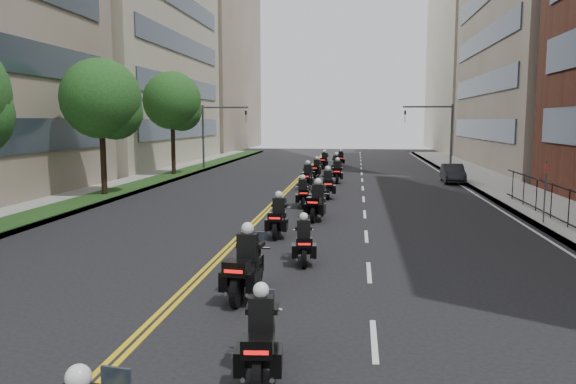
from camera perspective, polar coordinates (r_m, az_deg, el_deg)
name	(u,v)px	position (r m, az deg, el deg)	size (l,w,h in m)	color
sidewalk_right	(532,201)	(32.27, 23.51, -0.81)	(4.00, 90.00, 0.15)	gray
sidewalk_left	(99,193)	(34.30, -18.61, -0.14)	(4.00, 90.00, 0.15)	gray
grass_strip	(112,192)	(33.95, -17.40, -0.01)	(2.00, 90.00, 0.04)	#173814
building_right_far	(492,58)	(86.15, 20.03, 12.66)	(15.00, 28.00, 26.00)	#A9A288
building_left_far	(192,62)	(87.69, -9.68, 12.89)	(16.00, 28.00, 26.00)	#7D6F5B
street_trees	(51,102)	(27.95, -22.96, 8.46)	(4.40, 38.40, 7.98)	black
traffic_signal_right	(440,128)	(48.12, 15.16, 6.34)	(4.09, 0.20, 5.60)	#3F3F44
traffic_signal_left	(214,127)	(49.23, -7.55, 6.54)	(4.09, 0.20, 5.60)	#3F3F44
motorcycle_1	(261,340)	(9.70, -2.79, -14.83)	(0.59, 2.16, 1.60)	black
motorcycle_2	(246,268)	(13.75, -4.27, -7.73)	(0.67, 2.48, 1.83)	black
motorcycle_3	(304,243)	(17.00, 1.60, -5.22)	(0.60, 2.06, 1.52)	black
motorcycle_4	(278,219)	(20.82, -0.99, -2.72)	(0.52, 2.28, 1.68)	black
motorcycle_5	(317,204)	(24.27, 2.99, -1.18)	(0.73, 2.45, 1.81)	black
motorcycle_6	(303,194)	(27.87, 1.51, -0.23)	(0.67, 2.17, 1.61)	black
motorcycle_7	(328,185)	(31.14, 4.06, 0.67)	(0.63, 2.41, 1.78)	black
motorcycle_8	(307,178)	(35.14, 1.99, 1.45)	(0.59, 2.44, 1.80)	black
motorcycle_9	(337,173)	(38.80, 5.03, 1.95)	(0.54, 2.37, 1.75)	black
motorcycle_10	(316,169)	(42.27, 2.90, 2.32)	(0.61, 2.17, 1.60)	black
motorcycle_11	(336,165)	(45.81, 4.94, 2.75)	(0.71, 2.33, 1.72)	black
motorcycle_12	(324,161)	(50.11, 3.70, 3.13)	(0.64, 2.29, 1.69)	black
motorcycle_13	(341,159)	(53.13, 5.39, 3.32)	(0.50, 2.18, 1.61)	black
parked_sedan	(453,173)	(40.43, 16.39, 1.83)	(1.36, 3.91, 1.29)	black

